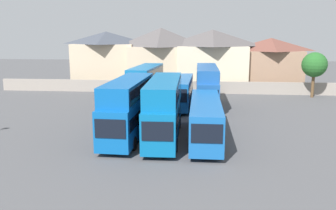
{
  "coord_description": "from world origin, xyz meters",
  "views": [
    {
      "loc": [
        3.03,
        -28.89,
        8.92
      ],
      "look_at": [
        0.0,
        3.0,
        2.37
      ],
      "focal_mm": 37.89,
      "sensor_mm": 36.0,
      "label": 1
    }
  ],
  "objects_px": {
    "bus_4": "(146,84)",
    "tree_left_of_lot": "(314,65)",
    "bus_1": "(128,105)",
    "bus_5": "(181,91)",
    "bus_6": "(207,85)",
    "bus_3": "(205,117)",
    "bus_2": "(164,106)",
    "house_terrace_left": "(107,58)",
    "house_terrace_far_right": "(270,63)",
    "house_terrace_centre": "(161,57)",
    "house_terrace_right": "(212,59)"
  },
  "relations": [
    {
      "from": "bus_2",
      "to": "bus_5",
      "type": "height_order",
      "value": "bus_2"
    },
    {
      "from": "bus_2",
      "to": "house_terrace_left",
      "type": "distance_m",
      "value": 33.25
    },
    {
      "from": "house_terrace_centre",
      "to": "house_terrace_right",
      "type": "height_order",
      "value": "house_terrace_centre"
    },
    {
      "from": "bus_6",
      "to": "tree_left_of_lot",
      "type": "xyz_separation_m",
      "value": [
        14.85,
        8.03,
        1.77
      ]
    },
    {
      "from": "bus_1",
      "to": "bus_5",
      "type": "height_order",
      "value": "bus_1"
    },
    {
      "from": "house_terrace_centre",
      "to": "house_terrace_right",
      "type": "distance_m",
      "value": 8.4
    },
    {
      "from": "bus_5",
      "to": "house_terrace_centre",
      "type": "relative_size",
      "value": 1.0
    },
    {
      "from": "house_terrace_right",
      "to": "bus_6",
      "type": "bearing_deg",
      "value": -93.73
    },
    {
      "from": "bus_2",
      "to": "bus_1",
      "type": "bearing_deg",
      "value": -91.09
    },
    {
      "from": "house_terrace_right",
      "to": "tree_left_of_lot",
      "type": "distance_m",
      "value": 15.74
    },
    {
      "from": "house_terrace_centre",
      "to": "house_terrace_left",
      "type": "bearing_deg",
      "value": 172.69
    },
    {
      "from": "bus_3",
      "to": "house_terrace_far_right",
      "type": "xyz_separation_m",
      "value": [
        10.54,
        29.21,
        2.22
      ]
    },
    {
      "from": "house_terrace_left",
      "to": "house_terrace_far_right",
      "type": "xyz_separation_m",
      "value": [
        27.17,
        -1.31,
        -0.51
      ]
    },
    {
      "from": "bus_1",
      "to": "bus_3",
      "type": "bearing_deg",
      "value": 91.77
    },
    {
      "from": "house_terrace_centre",
      "to": "bus_4",
      "type": "bearing_deg",
      "value": -90.53
    },
    {
      "from": "bus_1",
      "to": "bus_2",
      "type": "relative_size",
      "value": 0.95
    },
    {
      "from": "bus_6",
      "to": "bus_5",
      "type": "bearing_deg",
      "value": -85.99
    },
    {
      "from": "bus_1",
      "to": "house_terrace_far_right",
      "type": "height_order",
      "value": "house_terrace_far_right"
    },
    {
      "from": "bus_4",
      "to": "tree_left_of_lot",
      "type": "bearing_deg",
      "value": 113.41
    },
    {
      "from": "bus_5",
      "to": "house_terrace_right",
      "type": "height_order",
      "value": "house_terrace_right"
    },
    {
      "from": "bus_1",
      "to": "bus_2",
      "type": "distance_m",
      "value": 3.07
    },
    {
      "from": "bus_3",
      "to": "house_terrace_far_right",
      "type": "bearing_deg",
      "value": 159.82
    },
    {
      "from": "house_terrace_far_right",
      "to": "tree_left_of_lot",
      "type": "relative_size",
      "value": 1.57
    },
    {
      "from": "house_terrace_right",
      "to": "house_terrace_far_right",
      "type": "height_order",
      "value": "house_terrace_right"
    },
    {
      "from": "bus_4",
      "to": "tree_left_of_lot",
      "type": "relative_size",
      "value": 1.65
    },
    {
      "from": "bus_2",
      "to": "bus_6",
      "type": "bearing_deg",
      "value": 162.7
    },
    {
      "from": "house_terrace_left",
      "to": "tree_left_of_lot",
      "type": "height_order",
      "value": "house_terrace_left"
    },
    {
      "from": "bus_2",
      "to": "bus_6",
      "type": "relative_size",
      "value": 1.04
    },
    {
      "from": "house_terrace_left",
      "to": "house_terrace_centre",
      "type": "relative_size",
      "value": 1.02
    },
    {
      "from": "bus_3",
      "to": "house_terrace_centre",
      "type": "bearing_deg",
      "value": -166.69
    },
    {
      "from": "house_terrace_left",
      "to": "house_terrace_centre",
      "type": "height_order",
      "value": "house_terrace_centre"
    },
    {
      "from": "bus_6",
      "to": "house_terrace_far_right",
      "type": "xyz_separation_m",
      "value": [
        10.28,
        15.78,
        1.36
      ]
    },
    {
      "from": "bus_2",
      "to": "bus_5",
      "type": "distance_m",
      "value": 13.19
    },
    {
      "from": "house_terrace_right",
      "to": "tree_left_of_lot",
      "type": "xyz_separation_m",
      "value": [
        13.83,
        -7.5,
        -0.26
      ]
    },
    {
      "from": "bus_2",
      "to": "house_terrace_left",
      "type": "bearing_deg",
      "value": -158.28
    },
    {
      "from": "bus_3",
      "to": "bus_4",
      "type": "height_order",
      "value": "bus_4"
    },
    {
      "from": "bus_2",
      "to": "bus_4",
      "type": "xyz_separation_m",
      "value": [
        -3.74,
        13.72,
        -0.11
      ]
    },
    {
      "from": "bus_3",
      "to": "bus_2",
      "type": "bearing_deg",
      "value": -90.67
    },
    {
      "from": "bus_3",
      "to": "house_terrace_left",
      "type": "distance_m",
      "value": 34.86
    },
    {
      "from": "bus_2",
      "to": "house_terrace_right",
      "type": "height_order",
      "value": "house_terrace_right"
    },
    {
      "from": "bus_2",
      "to": "bus_5",
      "type": "relative_size",
      "value": 1.1
    },
    {
      "from": "bus_3",
      "to": "bus_4",
      "type": "xyz_separation_m",
      "value": [
        -7.26,
        13.74,
        0.82
      ]
    },
    {
      "from": "tree_left_of_lot",
      "to": "house_terrace_left",
      "type": "bearing_deg",
      "value": 164.08
    },
    {
      "from": "bus_1",
      "to": "bus_4",
      "type": "bearing_deg",
      "value": -175.48
    },
    {
      "from": "bus_6",
      "to": "house_terrace_left",
      "type": "distance_m",
      "value": 24.1
    },
    {
      "from": "bus_4",
      "to": "house_terrace_left",
      "type": "distance_m",
      "value": 19.31
    },
    {
      "from": "bus_4",
      "to": "house_terrace_centre",
      "type": "distance_m",
      "value": 15.72
    },
    {
      "from": "bus_6",
      "to": "house_terrace_left",
      "type": "relative_size",
      "value": 1.04
    },
    {
      "from": "bus_2",
      "to": "house_terrace_right",
      "type": "bearing_deg",
      "value": 169.05
    },
    {
      "from": "bus_3",
      "to": "house_terrace_right",
      "type": "bearing_deg",
      "value": 177.14
    }
  ]
}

